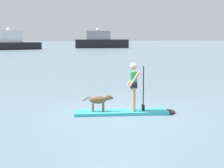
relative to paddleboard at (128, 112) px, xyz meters
name	(u,v)px	position (x,y,z in m)	size (l,w,h in m)	color
ground_plane	(121,114)	(-0.22, 0.05, -0.05)	(400.00, 400.00, 0.00)	slate
paddleboard	(128,112)	(0.00, 0.00, 0.00)	(3.56, 1.49, 0.10)	#33B2BF
person_paddler	(134,83)	(0.19, -0.05, 1.00)	(0.66, 0.56, 1.64)	tan
dog	(99,100)	(-0.95, 0.23, 0.43)	(1.04, 0.36, 0.56)	brown
moored_boat_center	(12,43)	(-1.94, 62.00, 1.41)	(11.67, 5.75, 4.59)	black
moored_boat_far_port	(101,41)	(18.83, 65.80, 1.51)	(13.02, 4.48, 4.77)	black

